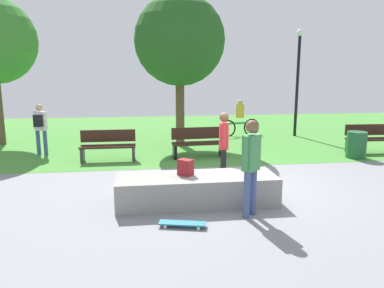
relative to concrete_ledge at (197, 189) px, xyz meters
name	(u,v)px	position (x,y,z in m)	size (l,w,h in m)	color
ground_plane	(235,186)	(1.05, 0.98, -0.28)	(28.00, 28.00, 0.00)	gray
grass_lawn	(191,132)	(1.05, 8.85, -0.27)	(26.60, 12.25, 0.01)	#478C38
concrete_ledge	(197,189)	(0.00, 0.00, 0.00)	(3.17, 1.01, 0.56)	gray
backpack_on_ledge	(186,167)	(-0.21, 0.08, 0.44)	(0.28, 0.20, 0.32)	maroon
skater_performing_trick	(251,161)	(0.85, -0.82, 0.76)	(0.37, 0.36, 1.76)	#3F5184
skater_watching	(224,142)	(0.83, 1.32, 0.69)	(0.25, 0.43, 1.67)	black
skateboard_by_ledge	(182,223)	(-0.42, -1.15, -0.21)	(0.82, 0.39, 0.08)	teal
park_bench_center_lawn	(370,138)	(6.33, 3.91, 0.20)	(1.62, 0.55, 0.91)	#331E14
park_bench_far_left	(108,145)	(-2.06, 3.87, 0.20)	(1.60, 0.47, 0.91)	#331E14
park_bench_by_oak	(198,142)	(0.64, 3.98, 0.20)	(1.63, 0.57, 0.91)	#331E14
tree_tall_oak	(180,41)	(0.30, 6.01, 3.37)	(3.12, 3.12, 5.23)	brown
lamp_post	(298,72)	(5.21, 7.31, 2.31)	(0.28, 0.28, 4.26)	black
trash_bin	(356,145)	(5.43, 3.25, 0.13)	(0.58, 0.58, 0.81)	#1E592D
pedestrian_with_backpack	(40,125)	(-4.22, 4.96, 0.69)	(0.43, 0.37, 1.62)	#3F5184
cyclist_on_bicycle	(240,121)	(2.95, 7.63, 0.35)	(1.79, 0.45, 1.52)	black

